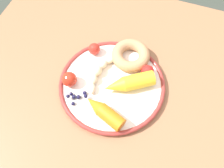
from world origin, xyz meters
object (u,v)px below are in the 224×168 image
dining_table (128,97)px  carrot_orange (104,112)px  tomato_mid (148,71)px  donut (131,55)px  banana (98,72)px  carrot_yellow (129,83)px  tomato_far (69,79)px  tomato_near (94,49)px  plate (112,84)px  blueberry_pile (77,97)px

dining_table → carrot_orange: (0.03, 0.12, 0.13)m
dining_table → tomato_mid: size_ratio=27.17×
donut → tomato_mid: 0.07m
banana → carrot_yellow: carrot_yellow is taller
banana → tomato_far: (0.06, 0.05, 0.01)m
tomato_near → tomato_far: bearing=78.3°
banana → carrot_orange: (-0.06, 0.11, 0.01)m
dining_table → carrot_orange: size_ratio=8.06×
tomato_far → tomato_mid: bearing=-153.2°
dining_table → plate: 0.12m
banana → blueberry_pile: 0.09m
banana → blueberry_pile: (0.03, 0.09, -0.00)m
carrot_orange → tomato_mid: 0.17m
carrot_orange → tomato_near: carrot_orange is taller
donut → tomato_far: (0.13, 0.14, 0.00)m
blueberry_pile → banana: bearing=-106.8°
tomato_near → tomato_far: size_ratio=0.84×
plate → donut: (-0.02, -0.10, 0.02)m
blueberry_pile → dining_table: bearing=-139.7°
blueberry_pile → tomato_near: tomato_near is taller
carrot_orange → tomato_far: size_ratio=2.93×
dining_table → tomato_near: bearing=-23.4°
carrot_orange → tomato_far: 0.13m
plate → blueberry_pile: blueberry_pile is taller
donut → tomato_mid: size_ratio=3.11×
banana → tomato_mid: tomato_mid is taller
dining_table → banana: 0.15m
blueberry_pile → tomato_far: size_ratio=1.32×
carrot_yellow → plate: bearing=8.9°
dining_table → carrot_yellow: size_ratio=7.13×
carrot_orange → donut: size_ratio=1.08×
blueberry_pile → tomato_near: (0.01, -0.16, 0.01)m
plate → tomato_far: bearing=17.9°
carrot_orange → tomato_mid: size_ratio=3.37×
dining_table → tomato_near: size_ratio=28.23×
dining_table → tomato_near: 0.19m
carrot_orange → carrot_yellow: bearing=-109.2°
plate → carrot_orange: size_ratio=2.45×
tomato_near → donut: bearing=-172.0°
plate → tomato_mid: size_ratio=8.24×
tomato_mid → carrot_yellow: bearing=56.0°
dining_table → tomato_mid: bearing=-139.4°
tomato_near → tomato_mid: (-0.17, 0.02, 0.00)m
dining_table → tomato_mid: 0.14m
carrot_orange → donut: carrot_orange is taller
carrot_orange → carrot_yellow: carrot_yellow is taller
banana → donut: size_ratio=1.27×
plate → carrot_orange: bearing=97.0°
blueberry_pile → tomato_mid: tomato_mid is taller
carrot_yellow → tomato_far: same height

